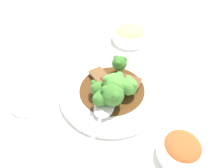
# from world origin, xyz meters

# --- Properties ---
(ground_plane) EXTENTS (4.00, 4.00, 0.00)m
(ground_plane) POSITION_xyz_m (0.00, 0.00, 0.00)
(ground_plane) COLOR white
(main_plate) EXTENTS (0.26, 0.26, 0.02)m
(main_plate) POSITION_xyz_m (0.00, 0.00, 0.01)
(main_plate) COLOR white
(main_plate) RESTS_ON ground_plane
(beef_strip_0) EXTENTS (0.03, 0.05, 0.01)m
(beef_strip_0) POSITION_xyz_m (0.00, -0.01, 0.03)
(beef_strip_0) COLOR brown
(beef_strip_0) RESTS_ON main_plate
(beef_strip_1) EXTENTS (0.04, 0.06, 0.01)m
(beef_strip_1) POSITION_xyz_m (0.01, -0.05, 0.02)
(beef_strip_1) COLOR brown
(beef_strip_1) RESTS_ON main_plate
(beef_strip_2) EXTENTS (0.07, 0.08, 0.01)m
(beef_strip_2) POSITION_xyz_m (-0.04, -0.00, 0.03)
(beef_strip_2) COLOR brown
(beef_strip_2) RESTS_ON main_plate
(broccoli_floret_0) EXTENTS (0.04, 0.04, 0.05)m
(broccoli_floret_0) POSITION_xyz_m (-0.02, 0.04, 0.05)
(broccoli_floret_0) COLOR #7FA84C
(broccoli_floret_0) RESTS_ON main_plate
(broccoli_floret_1) EXTENTS (0.03, 0.03, 0.04)m
(broccoli_floret_1) POSITION_xyz_m (0.04, -0.00, 0.04)
(broccoli_floret_1) COLOR #7FA84C
(broccoli_floret_1) RESTS_ON main_plate
(broccoli_floret_2) EXTENTS (0.05, 0.05, 0.06)m
(broccoli_floret_2) POSITION_xyz_m (0.01, 0.02, 0.05)
(broccoli_floret_2) COLOR #7FA84C
(broccoli_floret_2) RESTS_ON main_plate
(broccoli_floret_3) EXTENTS (0.03, 0.03, 0.04)m
(broccoli_floret_3) POSITION_xyz_m (0.05, 0.03, 0.05)
(broccoli_floret_3) COLOR #8EB756
(broccoli_floret_3) RESTS_ON main_plate
(broccoli_floret_4) EXTENTS (0.04, 0.04, 0.05)m
(broccoli_floret_4) POSITION_xyz_m (-0.05, -0.04, 0.05)
(broccoli_floret_4) COLOR #8EB756
(broccoli_floret_4) RESTS_ON main_plate
(broccoli_floret_5) EXTENTS (0.05, 0.05, 0.06)m
(broccoli_floret_5) POSITION_xyz_m (0.03, 0.04, 0.05)
(broccoli_floret_5) COLOR #8EB756
(broccoli_floret_5) RESTS_ON main_plate
(serving_spoon) EXTENTS (0.19, 0.18, 0.01)m
(serving_spoon) POSITION_xyz_m (0.06, 0.06, 0.03)
(serving_spoon) COLOR silver
(serving_spoon) RESTS_ON main_plate
(side_bowl_kimchi) EXTENTS (0.09, 0.09, 0.05)m
(side_bowl_kimchi) POSITION_xyz_m (-0.03, 0.21, 0.02)
(side_bowl_kimchi) COLOR white
(side_bowl_kimchi) RESTS_ON ground_plane
(side_bowl_appetizer) EXTENTS (0.11, 0.11, 0.05)m
(side_bowl_appetizer) POSITION_xyz_m (-0.17, -0.16, 0.02)
(side_bowl_appetizer) COLOR white
(side_bowl_appetizer) RESTS_ON ground_plane
(sauce_dish) EXTENTS (0.08, 0.08, 0.01)m
(sauce_dish) POSITION_xyz_m (0.19, -0.08, 0.01)
(sauce_dish) COLOR white
(sauce_dish) RESTS_ON ground_plane
(paper_napkin) EXTENTS (0.13, 0.10, 0.01)m
(paper_napkin) POSITION_xyz_m (0.20, -0.09, 0.00)
(paper_napkin) COLOR white
(paper_napkin) RESTS_ON ground_plane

